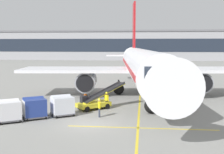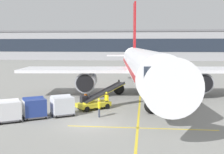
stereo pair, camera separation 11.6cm
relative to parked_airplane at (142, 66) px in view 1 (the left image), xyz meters
The scene contains 12 objects.
ground_plane 15.71m from the parked_airplane, 106.49° to the right, with size 600.00×600.00×0.00m, color gray.
parked_airplane is the anchor object (origin of this frame).
belt_loader 10.18m from the parked_airplane, 118.97° to the right, with size 4.95×4.50×2.64m.
baggage_cart_lead 14.14m from the parked_airplane, 121.90° to the right, with size 2.73×2.42×1.91m.
baggage_cart_second 16.38m from the parked_airplane, 126.16° to the right, with size 2.73×2.42×1.91m.
baggage_cart_third 18.52m from the parked_airplane, 128.11° to the right, with size 2.73×2.42×1.91m.
ground_crew_by_loader 12.84m from the parked_airplane, 107.77° to the right, with size 0.32×0.56×1.74m.
ground_crew_by_carts 9.46m from the parked_airplane, 113.58° to the right, with size 0.48×0.41×1.74m.
safety_cone_engine_keepout 8.10m from the parked_airplane, 168.05° to the right, with size 0.63×0.63×0.72m.
apron_guidance_line_lead_in 3.92m from the parked_airplane, 108.53° to the right, with size 0.20×110.00×0.01m.
apron_guidance_line_stop_bar 15.55m from the parked_airplane, 89.73° to the right, with size 12.00×0.20×0.01m.
terminal_building 88.79m from the parked_airplane, 93.60° to the left, with size 117.79×14.58×12.29m.
Camera 1 is at (4.45, -23.60, 6.67)m, focal length 47.63 mm.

